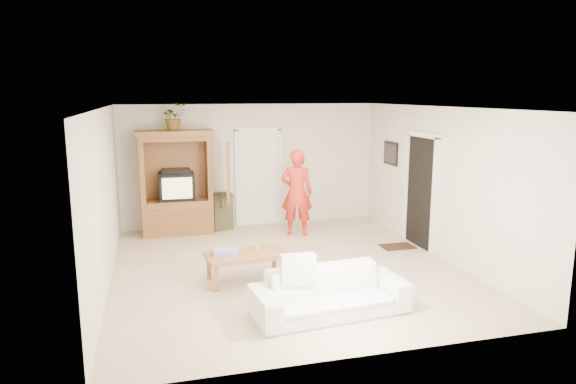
# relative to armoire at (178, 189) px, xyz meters

# --- Properties ---
(floor) EXTENTS (6.00, 6.00, 0.00)m
(floor) POSITION_rel_armoire_xyz_m (1.58, -2.66, -0.91)
(floor) COLOR tan
(floor) RESTS_ON ground
(ceiling) EXTENTS (6.00, 6.00, 0.00)m
(ceiling) POSITION_rel_armoire_xyz_m (1.58, -2.66, 1.69)
(ceiling) COLOR white
(ceiling) RESTS_ON floor
(wall_back) EXTENTS (5.50, 0.00, 5.50)m
(wall_back) POSITION_rel_armoire_xyz_m (1.58, 0.34, 0.39)
(wall_back) COLOR silver
(wall_back) RESTS_ON floor
(wall_front) EXTENTS (5.50, 0.00, 5.50)m
(wall_front) POSITION_rel_armoire_xyz_m (1.58, -5.66, 0.39)
(wall_front) COLOR silver
(wall_front) RESTS_ON floor
(wall_left) EXTENTS (0.00, 6.00, 6.00)m
(wall_left) POSITION_rel_armoire_xyz_m (-1.17, -2.66, 0.39)
(wall_left) COLOR silver
(wall_left) RESTS_ON floor
(wall_right) EXTENTS (0.00, 6.00, 6.00)m
(wall_right) POSITION_rel_armoire_xyz_m (4.33, -2.66, 0.39)
(wall_right) COLOR silver
(wall_right) RESTS_ON floor
(armoire) EXTENTS (1.82, 1.14, 2.10)m
(armoire) POSITION_rel_armoire_xyz_m (0.00, 0.00, 0.00)
(armoire) COLOR brown
(armoire) RESTS_ON floor
(door_back) EXTENTS (0.85, 0.05, 2.04)m
(door_back) POSITION_rel_armoire_xyz_m (1.73, 0.31, 0.11)
(door_back) COLOR white
(door_back) RESTS_ON floor
(doorway_right) EXTENTS (0.05, 0.90, 2.04)m
(doorway_right) POSITION_rel_armoire_xyz_m (4.30, -2.06, 0.11)
(doorway_right) COLOR black
(doorway_right) RESTS_ON floor
(framed_picture) EXTENTS (0.03, 0.60, 0.48)m
(framed_picture) POSITION_rel_armoire_xyz_m (4.31, -0.76, 0.69)
(framed_picture) COLOR black
(framed_picture) RESTS_ON wall_right
(doormat) EXTENTS (0.60, 0.40, 0.02)m
(doormat) POSITION_rel_armoire_xyz_m (3.88, -2.06, -0.90)
(doormat) COLOR #382316
(doormat) RESTS_ON floor
(plant) EXTENTS (0.61, 0.58, 0.53)m
(plant) POSITION_rel_armoire_xyz_m (-0.02, -0.03, 1.46)
(plant) COLOR #4C7238
(plant) RESTS_ON armoire
(man) EXTENTS (0.73, 0.59, 1.74)m
(man) POSITION_rel_armoire_xyz_m (2.29, -0.75, -0.04)
(man) COLOR red
(man) RESTS_ON floor
(sofa) EXTENTS (2.07, 0.97, 0.59)m
(sofa) POSITION_rel_armoire_xyz_m (1.67, -4.53, -0.62)
(sofa) COLOR white
(sofa) RESTS_ON floor
(coffee_table) EXTENTS (1.27, 0.78, 0.45)m
(coffee_table) POSITION_rel_armoire_xyz_m (0.84, -3.08, -0.52)
(coffee_table) COLOR brown
(coffee_table) RESTS_ON floor
(towel) EXTENTS (0.41, 0.32, 0.08)m
(towel) POSITION_rel_armoire_xyz_m (0.54, -3.08, -0.42)
(towel) COLOR #D5478A
(towel) RESTS_ON coffee_table
(candle) EXTENTS (0.08, 0.08, 0.10)m
(candle) POSITION_rel_armoire_xyz_m (1.01, -3.03, -0.41)
(candle) COLOR tan
(candle) RESTS_ON coffee_table
(backpack_black) EXTENTS (0.38, 0.26, 0.44)m
(backpack_black) POSITION_rel_armoire_xyz_m (0.68, 0.08, -0.69)
(backpack_black) COLOR black
(backpack_black) RESTS_ON floor
(backpack_olive) EXTENTS (0.45, 0.37, 0.77)m
(backpack_olive) POSITION_rel_armoire_xyz_m (0.89, 0.07, -0.52)
(backpack_olive) COLOR #47442B
(backpack_olive) RESTS_ON floor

